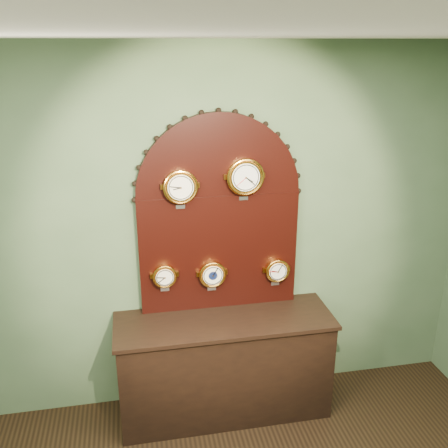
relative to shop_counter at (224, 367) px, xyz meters
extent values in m
plane|color=#4B6444|center=(0.00, 0.27, 1.00)|extent=(4.00, 0.00, 4.00)
plane|color=white|center=(0.00, -2.23, 2.40)|extent=(5.00, 5.00, 0.00)
cube|color=black|center=(0.00, 0.00, 0.00)|extent=(1.60, 0.50, 0.80)
cube|color=black|center=(0.00, 0.22, 0.88)|extent=(1.20, 0.06, 0.90)
cylinder|color=black|center=(0.00, 0.22, 1.33)|extent=(1.20, 0.06, 1.20)
cylinder|color=orange|center=(-0.28, 0.16, 1.43)|extent=(0.23, 0.08, 0.23)
torus|color=orange|center=(-0.28, 0.13, 1.43)|extent=(0.25, 0.02, 0.25)
cylinder|color=white|center=(-0.28, 0.12, 1.43)|extent=(0.18, 0.01, 0.18)
cube|color=#B4B4BB|center=(-0.28, 0.19, 1.27)|extent=(0.06, 0.01, 0.03)
cylinder|color=orange|center=(0.18, 0.16, 1.48)|extent=(0.25, 0.08, 0.25)
torus|color=orange|center=(0.18, 0.13, 1.48)|extent=(0.27, 0.03, 0.27)
cylinder|color=silver|center=(0.18, 0.12, 1.48)|extent=(0.20, 0.01, 0.20)
cube|color=#B4B4BB|center=(0.18, 0.19, 1.31)|extent=(0.07, 0.01, 0.03)
cylinder|color=orange|center=(-0.42, 0.16, 0.75)|extent=(0.17, 0.08, 0.17)
torus|color=orange|center=(-0.42, 0.13, 0.75)|extent=(0.18, 0.02, 0.18)
cylinder|color=white|center=(-0.42, 0.12, 0.75)|extent=(0.13, 0.01, 0.13)
cube|color=#B4B4BB|center=(-0.42, 0.19, 0.63)|extent=(0.07, 0.01, 0.03)
cylinder|color=orange|center=(-0.06, 0.16, 0.74)|extent=(0.19, 0.08, 0.19)
torus|color=orange|center=(-0.06, 0.13, 0.74)|extent=(0.21, 0.02, 0.21)
cylinder|color=white|center=(-0.06, 0.12, 0.74)|extent=(0.15, 0.01, 0.15)
cube|color=#B4B4BB|center=(-0.06, 0.19, 0.60)|extent=(0.07, 0.01, 0.03)
cylinder|color=#0D163A|center=(-0.06, 0.12, 0.74)|extent=(0.07, 0.00, 0.07)
cylinder|color=orange|center=(0.44, 0.16, 0.72)|extent=(0.17, 0.08, 0.17)
torus|color=orange|center=(0.44, 0.13, 0.72)|extent=(0.19, 0.02, 0.19)
cylinder|color=silver|center=(0.44, 0.12, 0.72)|extent=(0.14, 0.01, 0.14)
cube|color=#B4B4BB|center=(0.44, 0.19, 0.59)|extent=(0.06, 0.01, 0.03)
camera|label=1|loc=(-0.62, -3.21, 2.38)|focal=40.20mm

